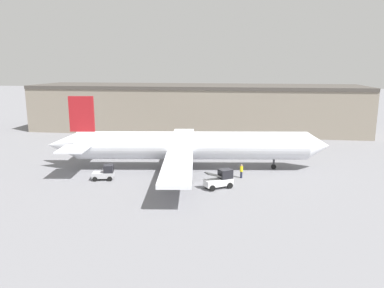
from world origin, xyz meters
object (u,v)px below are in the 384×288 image
(baggage_tug, at_px, (105,173))
(ground_crew_worker, at_px, (241,171))
(airplane, at_px, (186,146))
(belt_loader_truck, at_px, (220,179))

(baggage_tug, bearing_deg, ground_crew_worker, -1.41)
(airplane, relative_size, belt_loader_truck, 11.03)
(airplane, relative_size, ground_crew_worker, 21.95)
(airplane, bearing_deg, ground_crew_worker, -30.24)
(ground_crew_worker, relative_size, baggage_tug, 0.62)
(airplane, xyz_separation_m, ground_crew_worker, (8.01, -3.40, -2.38))
(ground_crew_worker, bearing_deg, airplane, 145.58)
(airplane, xyz_separation_m, baggage_tug, (-9.70, -6.56, -2.46))
(airplane, distance_m, ground_crew_worker, 9.02)
(baggage_tug, bearing_deg, airplane, 22.55)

